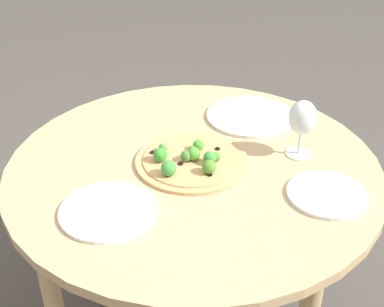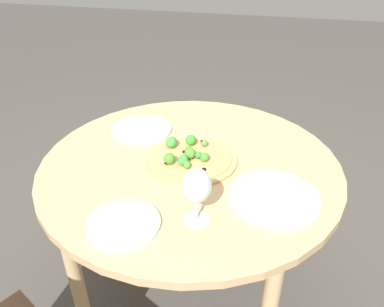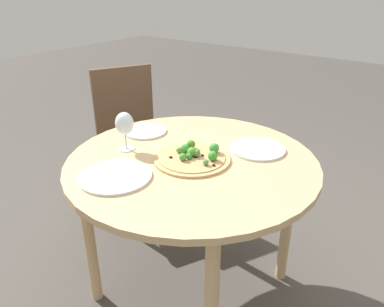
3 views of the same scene
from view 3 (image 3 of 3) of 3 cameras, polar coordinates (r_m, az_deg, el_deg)
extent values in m
plane|color=#4C4742|center=(1.97, -0.02, -19.51)|extent=(12.00, 12.00, 0.00)
cylinder|color=tan|center=(1.56, -0.02, -1.33)|extent=(1.04, 1.04, 0.03)
cylinder|color=tan|center=(1.86, 14.30, -10.04)|extent=(0.05, 0.05, 0.68)
cylinder|color=tan|center=(1.76, -15.35, -12.61)|extent=(0.05, 0.05, 0.68)
cylinder|color=tan|center=(2.13, -1.85, -4.24)|extent=(0.05, 0.05, 0.68)
cube|color=brown|center=(2.35, -8.60, 0.42)|extent=(0.54, 0.54, 0.04)
cube|color=brown|center=(2.43, -10.38, 7.50)|extent=(0.35, 0.20, 0.47)
cylinder|color=brown|center=(2.27, -10.97, -6.92)|extent=(0.04, 0.04, 0.39)
cylinder|color=brown|center=(2.36, -3.02, -5.07)|extent=(0.04, 0.04, 0.39)
cylinder|color=brown|center=(2.56, -13.10, -3.17)|extent=(0.04, 0.04, 0.39)
cylinder|color=brown|center=(2.64, -5.96, -1.66)|extent=(0.04, 0.04, 0.39)
cylinder|color=tan|center=(1.55, 0.00, -0.84)|extent=(0.32, 0.32, 0.01)
cylinder|color=tan|center=(1.54, 0.00, -0.60)|extent=(0.28, 0.28, 0.00)
sphere|color=#538C41|center=(1.47, 2.11, -1.36)|extent=(0.02, 0.02, 0.02)
sphere|color=#4C862C|center=(1.61, -0.18, 1.42)|extent=(0.04, 0.04, 0.04)
sphere|color=#4A9433|center=(1.57, -1.98, 0.53)|extent=(0.03, 0.03, 0.03)
sphere|color=#4E9A2F|center=(1.54, 0.16, 0.26)|extent=(0.04, 0.04, 0.04)
sphere|color=#4D8239|center=(1.54, 0.72, 0.05)|extent=(0.03, 0.03, 0.03)
sphere|color=green|center=(1.58, -1.11, 0.80)|extent=(0.04, 0.04, 0.04)
sphere|color=green|center=(1.51, -1.41, -0.53)|extent=(0.03, 0.03, 0.03)
sphere|color=#3C8A3C|center=(1.52, -0.47, -0.43)|extent=(0.02, 0.02, 0.02)
sphere|color=green|center=(1.51, 3.16, -0.37)|extent=(0.04, 0.04, 0.04)
sphere|color=#40933F|center=(1.57, 3.39, 0.84)|extent=(0.04, 0.04, 0.04)
sphere|color=#4B923B|center=(1.54, 0.07, 0.07)|extent=(0.03, 0.03, 0.03)
cylinder|color=black|center=(1.54, -3.25, -0.58)|extent=(0.01, 0.01, 0.00)
cylinder|color=black|center=(1.55, 1.56, -0.28)|extent=(0.01, 0.01, 0.00)
cylinder|color=black|center=(1.63, -0.06, 1.01)|extent=(0.01, 0.01, 0.00)
cylinder|color=black|center=(1.54, -0.15, -0.44)|extent=(0.01, 0.01, 0.00)
cylinder|color=black|center=(1.47, 3.33, -1.81)|extent=(0.01, 0.01, 0.00)
cylinder|color=black|center=(1.54, 0.51, -0.57)|extent=(0.01, 0.01, 0.00)
cylinder|color=silver|center=(1.67, -9.95, 0.74)|extent=(0.07, 0.07, 0.00)
cylinder|color=silver|center=(1.66, -10.04, 1.85)|extent=(0.01, 0.01, 0.07)
ellipsoid|color=silver|center=(1.62, -10.26, 4.53)|extent=(0.08, 0.08, 0.10)
cylinder|color=silver|center=(1.45, -11.65, -3.40)|extent=(0.28, 0.28, 0.01)
cylinder|color=silver|center=(1.84, -7.15, 3.39)|extent=(0.21, 0.21, 0.01)
cylinder|color=silver|center=(1.66, 9.97, 0.70)|extent=(0.24, 0.24, 0.01)
camera|label=1|loc=(2.56, 15.35, 27.64)|focal=50.00mm
camera|label=2|loc=(2.08, -32.01, 22.71)|focal=35.00mm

